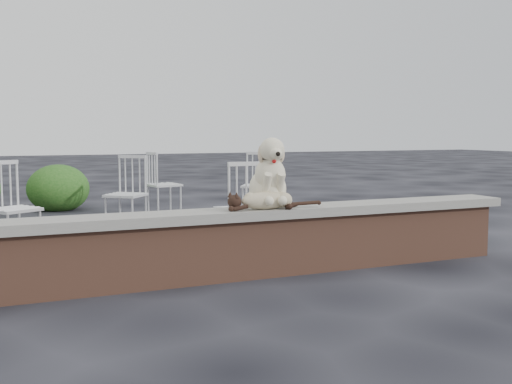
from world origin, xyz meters
name	(u,v)px	position (x,y,z in m)	size (l,w,h in m)	color
ground	(195,282)	(0.00, 0.00, 0.00)	(60.00, 60.00, 0.00)	black
brick_wall	(195,252)	(0.00, 0.00, 0.25)	(6.00, 0.30, 0.50)	brown
capstone	(195,217)	(0.00, 0.00, 0.54)	(6.20, 0.40, 0.08)	slate
dog	(268,172)	(0.68, 0.06, 0.89)	(0.40, 0.53, 0.61)	beige
cat	(266,199)	(0.60, -0.09, 0.67)	(1.00, 0.24, 0.17)	tan
chair_a	(13,208)	(-1.31, 1.86, 0.47)	(0.56, 0.56, 0.94)	silver
chair_e	(164,184)	(0.85, 4.09, 0.47)	(0.56, 0.56, 0.94)	silver
chair_b	(126,194)	(0.02, 2.83, 0.47)	(0.56, 0.56, 0.94)	silver
chair_d	(257,185)	(2.03, 3.35, 0.47)	(0.56, 0.56, 0.94)	silver
chair_c	(239,207)	(0.78, 0.95, 0.47)	(0.56, 0.56, 0.94)	silver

